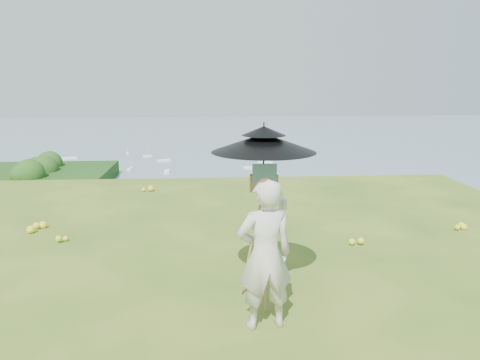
{
  "coord_description": "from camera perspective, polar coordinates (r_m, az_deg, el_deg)",
  "views": [
    {
      "loc": [
        0.54,
        -5.33,
        2.6
      ],
      "look_at": [
        1.06,
        2.22,
        0.96
      ],
      "focal_mm": 35.0,
      "sensor_mm": 36.0,
      "label": 1
    }
  ],
  "objects": [
    {
      "name": "shoreline_tier",
      "position": [
        89.13,
        -3.99,
        -13.47
      ],
      "size": [
        170.0,
        28.0,
        8.0
      ],
      "primitive_type": "cube",
      "color": "gray",
      "rests_on": "bay_water"
    },
    {
      "name": "ground",
      "position": [
        5.96,
        -8.98,
        -13.83
      ],
      "size": [
        14.0,
        14.0,
        0.0
      ],
      "primitive_type": "plane",
      "color": "#375F1B",
      "rests_on": "ground"
    },
    {
      "name": "wildflowers",
      "position": [
        6.16,
        -8.8,
        -12.31
      ],
      "size": [
        10.0,
        10.5,
        0.12
      ],
      "primitive_type": null,
      "color": "yellow",
      "rests_on": "ground"
    },
    {
      "name": "painter_cap",
      "position": [
        4.7,
        3.17,
        -0.38
      ],
      "size": [
        0.23,
        0.26,
        0.1
      ],
      "primitive_type": null,
      "rotation": [
        0.0,
        0.0,
        0.18
      ],
      "color": "pink",
      "rests_on": "painter"
    },
    {
      "name": "bay_water",
      "position": [
        248.05,
        -4.01,
        3.71
      ],
      "size": [
        700.0,
        700.0,
        0.0
      ],
      "primitive_type": "plane",
      "color": "#7295A4",
      "rests_on": "ground"
    },
    {
      "name": "sun_umbrella",
      "position": [
        5.29,
        2.89,
        3.0
      ],
      "size": [
        1.39,
        1.39,
        0.75
      ],
      "primitive_type": null,
      "rotation": [
        0.0,
        0.0,
        0.19
      ],
      "color": "black",
      "rests_on": "field_easel"
    },
    {
      "name": "harbor_town",
      "position": [
        86.51,
        -4.05,
        -9.59
      ],
      "size": [
        110.0,
        22.0,
        5.0
      ],
      "primitive_type": null,
      "color": "beige",
      "rests_on": "shoreline_tier"
    },
    {
      "name": "painter",
      "position": [
        4.92,
        3.06,
        -9.12
      ],
      "size": [
        0.65,
        0.48,
        1.62
      ],
      "primitive_type": "imported",
      "rotation": [
        0.0,
        0.0,
        3.31
      ],
      "color": "beige",
      "rests_on": "ground"
    },
    {
      "name": "slope_trees",
      "position": [
        44.01,
        -4.38,
        -11.39
      ],
      "size": [
        110.0,
        50.0,
        6.0
      ],
      "primitive_type": null,
      "color": "#244B16",
      "rests_on": "forest_slope"
    },
    {
      "name": "field_easel",
      "position": [
        5.49,
        2.86,
        -6.54
      ],
      "size": [
        0.64,
        0.64,
        1.68
      ],
      "primitive_type": null,
      "rotation": [
        0.0,
        0.0,
        0.01
      ],
      "color": "#9E6342",
      "rests_on": "ground"
    },
    {
      "name": "moored_boats",
      "position": [
        170.74,
        -8.21,
        -0.16
      ],
      "size": [
        140.0,
        140.0,
        0.7
      ],
      "primitive_type": null,
      "color": "white",
      "rests_on": "bay_water"
    }
  ]
}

